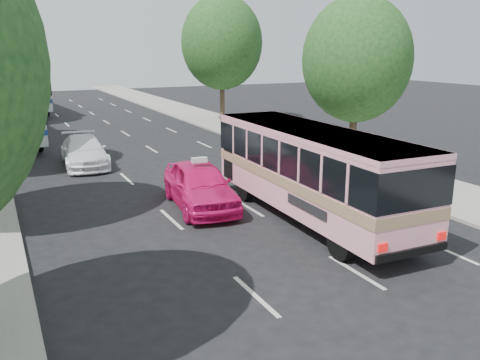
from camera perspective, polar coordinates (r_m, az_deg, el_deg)
ground at (r=14.44m, az=4.72°, el=-8.01°), size 120.00×120.00×0.00m
sidewalk_right at (r=35.40m, az=-0.05°, el=5.74°), size 4.00×90.00×0.12m
tree_right_near at (r=24.91m, az=13.23°, el=13.48°), size 5.10×5.10×7.95m
tree_right_far at (r=38.79m, az=-1.92°, el=15.50°), size 6.00×6.00×9.35m
pink_bus at (r=16.65m, az=7.97°, el=1.78°), size 2.67×9.54×3.02m
pink_taxi at (r=18.07m, az=-4.53°, el=-0.57°), size 2.49×5.01×1.64m
white_pickup at (r=25.60m, az=-17.10°, el=3.10°), size 2.29×4.98×1.41m
tour_coach_front at (r=33.70m, az=-25.24°, el=7.46°), size 3.90×12.07×3.55m
tour_coach_rear at (r=49.44m, az=-23.71°, el=9.76°), size 4.24×13.39×3.94m
taxi_roof_sign at (r=17.85m, az=-4.59°, el=2.25°), size 0.57×0.24×0.18m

